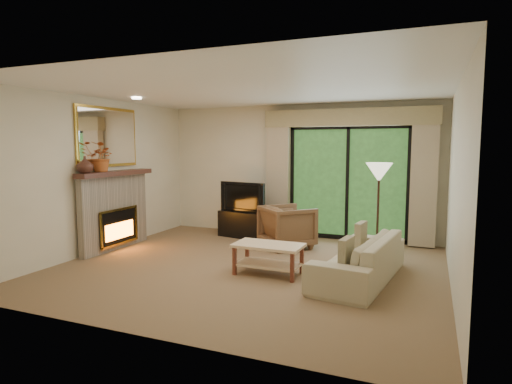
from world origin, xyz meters
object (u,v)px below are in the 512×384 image
at_px(armchair, 287,226).
at_px(coffee_table, 268,259).
at_px(media_console, 245,224).
at_px(sofa, 359,258).

height_order(armchair, coffee_table, armchair).
xyz_separation_m(media_console, coffee_table, (1.30, -2.14, -0.04)).
relative_size(media_console, coffee_table, 1.07).
bearing_deg(sofa, media_console, -119.83).
relative_size(media_console, armchair, 1.24).
bearing_deg(sofa, armchair, -126.00).
relative_size(armchair, coffee_table, 0.86).
distance_m(armchair, sofa, 2.03).
relative_size(sofa, coffee_table, 2.12).
bearing_deg(coffee_table, armchair, 99.65).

